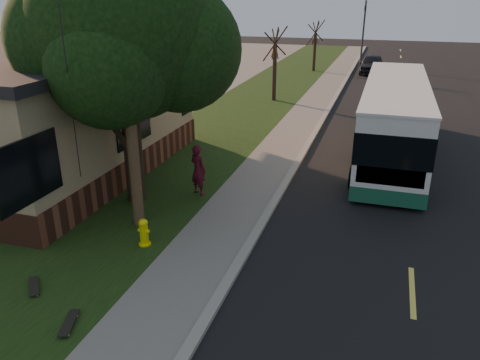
% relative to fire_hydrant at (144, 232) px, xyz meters
% --- Properties ---
extents(ground, '(120.00, 120.00, 0.00)m').
position_rel_fire_hydrant_xyz_m(ground, '(2.60, 0.00, -0.43)').
color(ground, black).
rests_on(ground, ground).
extents(road, '(8.00, 80.00, 0.01)m').
position_rel_fire_hydrant_xyz_m(road, '(6.60, 10.00, -0.43)').
color(road, black).
rests_on(road, ground).
extents(curb, '(0.25, 80.00, 0.12)m').
position_rel_fire_hydrant_xyz_m(curb, '(2.60, 10.00, -0.37)').
color(curb, gray).
rests_on(curb, ground).
extents(sidewalk, '(2.00, 80.00, 0.08)m').
position_rel_fire_hydrant_xyz_m(sidewalk, '(1.60, 10.00, -0.39)').
color(sidewalk, slate).
rests_on(sidewalk, ground).
extents(grass_verge, '(5.00, 80.00, 0.07)m').
position_rel_fire_hydrant_xyz_m(grass_verge, '(-1.90, 10.00, -0.40)').
color(grass_verge, black).
rests_on(grass_verge, ground).
extents(building_lot, '(15.00, 80.00, 0.04)m').
position_rel_fire_hydrant_xyz_m(building_lot, '(-11.90, 10.00, -0.41)').
color(building_lot, slate).
rests_on(building_lot, ground).
extents(fire_hydrant, '(0.32, 0.32, 0.74)m').
position_rel_fire_hydrant_xyz_m(fire_hydrant, '(0.00, 0.00, 0.00)').
color(fire_hydrant, '#FAE90D').
rests_on(fire_hydrant, grass_verge).
extents(utility_pole, '(2.86, 3.21, 9.07)m').
position_rel_fire_hydrant_xyz_m(utility_pole, '(-0.71, 0.99, 4.20)').
color(utility_pole, '#473321').
rests_on(utility_pole, ground).
extents(leafy_tree, '(6.30, 6.00, 7.80)m').
position_rel_fire_hydrant_xyz_m(leafy_tree, '(-1.57, 2.65, 4.73)').
color(leafy_tree, black).
rests_on(leafy_tree, grass_verge).
extents(bare_tree_near, '(1.38, 1.21, 4.31)m').
position_rel_fire_hydrant_xyz_m(bare_tree_near, '(-0.90, 18.00, 1.72)').
color(bare_tree_near, black).
rests_on(bare_tree_near, grass_verge).
extents(bare_tree_far, '(1.38, 1.21, 4.03)m').
position_rel_fire_hydrant_xyz_m(bare_tree_far, '(-0.40, 30.00, 1.57)').
color(bare_tree_far, black).
rests_on(bare_tree_far, grass_verge).
extents(traffic_signal, '(0.18, 0.22, 5.50)m').
position_rel_fire_hydrant_xyz_m(traffic_signal, '(3.10, 34.00, 2.73)').
color(traffic_signal, '#2D2D30').
rests_on(traffic_signal, ground).
extents(transit_bus, '(2.51, 10.90, 2.95)m').
position_rel_fire_hydrant_xyz_m(transit_bus, '(5.95, 9.58, 1.14)').
color(transit_bus, silver).
rests_on(transit_bus, ground).
extents(skateboarder, '(0.71, 0.61, 1.66)m').
position_rel_fire_hydrant_xyz_m(skateboarder, '(0.10, 3.49, 0.46)').
color(skateboarder, '#4C0F1C').
rests_on(skateboarder, grass_verge).
extents(skateboard_main, '(0.47, 0.84, 0.08)m').
position_rel_fire_hydrant_xyz_m(skateboard_main, '(0.10, -3.30, -0.30)').
color(skateboard_main, black).
rests_on(skateboard_main, grass_verge).
extents(skateboard_spare, '(0.66, 0.72, 0.07)m').
position_rel_fire_hydrant_xyz_m(skateboard_spare, '(-1.42, -2.48, -0.31)').
color(skateboard_spare, black).
rests_on(skateboard_spare, grass_verge).
extents(dumpster, '(1.89, 1.71, 1.36)m').
position_rel_fire_hydrant_xyz_m(dumpster, '(-6.21, 8.37, 0.29)').
color(dumpster, black).
rests_on(dumpster, building_lot).
extents(distant_car, '(1.80, 4.37, 1.48)m').
position_rel_fire_hydrant_xyz_m(distant_car, '(4.20, 30.62, 0.31)').
color(distant_car, black).
rests_on(distant_car, ground).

